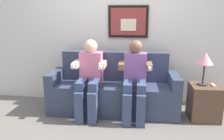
# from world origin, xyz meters

# --- Properties ---
(ground_plane) EXTENTS (5.62, 5.62, 0.00)m
(ground_plane) POSITION_xyz_m (0.00, 0.00, 0.00)
(ground_plane) COLOR #66605B
(back_wall_assembly) EXTENTS (4.32, 0.10, 2.60)m
(back_wall_assembly) POSITION_xyz_m (0.01, 0.76, 1.30)
(back_wall_assembly) COLOR silver
(back_wall_assembly) RESTS_ON ground_plane
(couch) EXTENTS (1.92, 0.58, 0.90)m
(couch) POSITION_xyz_m (0.00, 0.33, 0.31)
(couch) COLOR #333D56
(couch) RESTS_ON ground_plane
(person_on_left) EXTENTS (0.46, 0.56, 1.11)m
(person_on_left) POSITION_xyz_m (-0.32, 0.16, 0.61)
(person_on_left) COLOR pink
(person_on_left) RESTS_ON ground_plane
(person_on_right) EXTENTS (0.46, 0.56, 1.11)m
(person_on_right) POSITION_xyz_m (0.32, 0.16, 0.61)
(person_on_right) COLOR #8C59A5
(person_on_right) RESTS_ON ground_plane
(side_table_right) EXTENTS (0.40, 0.40, 0.50)m
(side_table_right) POSITION_xyz_m (1.31, 0.22, 0.25)
(side_table_right) COLOR brown
(side_table_right) RESTS_ON ground_plane
(table_lamp) EXTENTS (0.22, 0.22, 0.46)m
(table_lamp) POSITION_xyz_m (1.27, 0.23, 0.86)
(table_lamp) COLOR #333338
(table_lamp) RESTS_ON side_table_right
(spare_remote_on_table) EXTENTS (0.04, 0.13, 0.02)m
(spare_remote_on_table) POSITION_xyz_m (1.41, 0.20, 0.51)
(spare_remote_on_table) COLOR white
(spare_remote_on_table) RESTS_ON side_table_right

